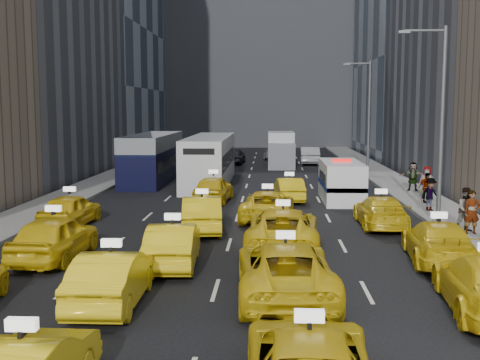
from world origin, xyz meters
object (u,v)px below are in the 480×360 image
at_px(double_decker, 153,158).
at_px(city_bus, 210,160).
at_px(nypd_van, 341,182).
at_px(box_truck, 281,150).
at_px(pedestrian_0, 472,212).

distance_m(double_decker, city_bus, 4.55).
relative_size(nypd_van, double_decker, 0.48).
bearing_deg(nypd_van, box_truck, 97.69).
xyz_separation_m(double_decker, box_truck, (9.66, 11.56, -0.14)).
bearing_deg(nypd_van, pedestrian_0, -67.15).
bearing_deg(pedestrian_0, city_bus, 123.99).
distance_m(nypd_van, pedestrian_0, 10.64).
distance_m(city_bus, box_truck, 13.97).
relative_size(box_truck, pedestrian_0, 3.88).
height_order(nypd_van, double_decker, double_decker).
bearing_deg(box_truck, nypd_van, -88.50).
bearing_deg(city_bus, pedestrian_0, -59.96).
bearing_deg(nypd_van, double_decker, 144.43).
xyz_separation_m(double_decker, pedestrian_0, (17.10, -18.52, -0.63)).
bearing_deg(city_bus, nypd_van, -47.96).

